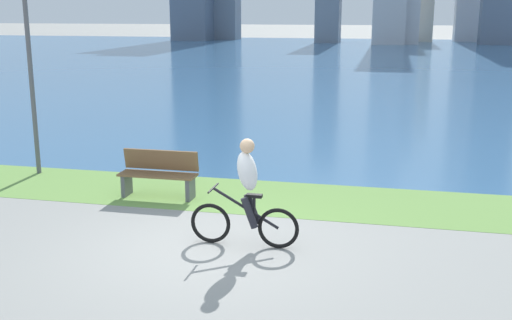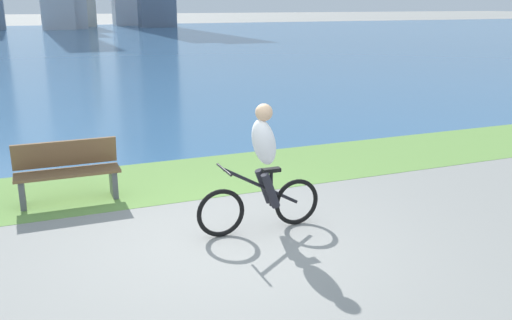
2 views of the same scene
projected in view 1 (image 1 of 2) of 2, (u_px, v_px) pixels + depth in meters
ground_plane at (205, 250)px, 9.37m from camera, size 300.00×300.00×0.00m
grass_strip_bayside at (249, 196)px, 12.08m from camera, size 120.00×2.28×0.01m
bay_water_surface at (361, 59)px, 45.91m from camera, size 300.00×69.07×0.00m
cyclist_lead at (246, 193)px, 9.35m from camera, size 1.69×0.52×1.67m
bench_near_path at (159, 174)px, 11.95m from camera, size 1.50×0.47×0.90m
lamppost_tall at (29, 47)px, 13.15m from camera, size 0.28×0.28×4.26m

